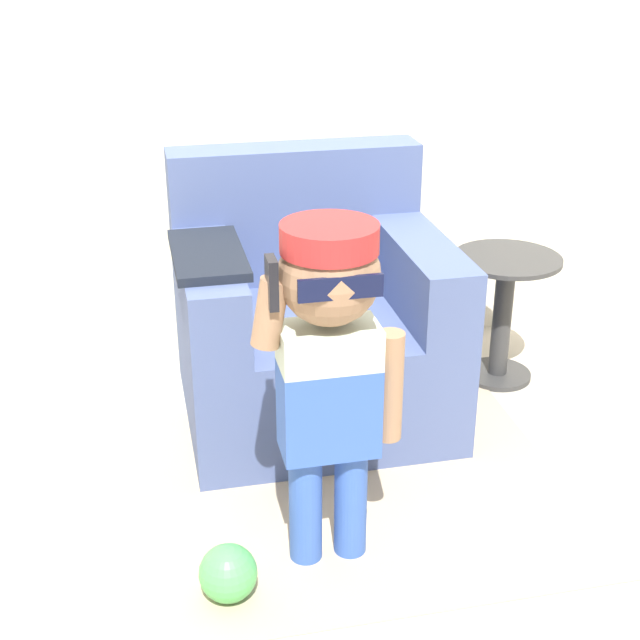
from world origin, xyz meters
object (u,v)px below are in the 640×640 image
Objects in this scene: armchair at (310,324)px; toy_ball at (228,573)px; side_table at (503,306)px; person_child at (330,347)px.

armchair reaches higher than toy_ball.
armchair is at bearing 66.06° from toy_ball.
armchair reaches higher than side_table.
armchair is 1.09m from toy_ball.
toy_ball is (-1.21, -1.04, -0.23)m from side_table.
toy_ball is (-0.31, -0.12, -0.59)m from person_child.
person_child is 6.30× the size of toy_ball.
person_child is at bearing 21.13° from toy_ball.
person_child is 0.68m from toy_ball.
armchair is 0.92m from person_child.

